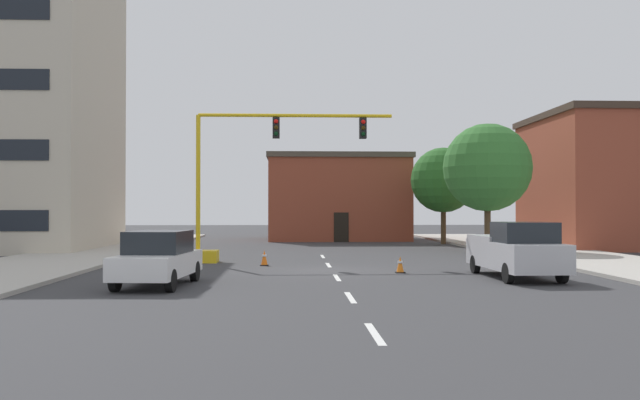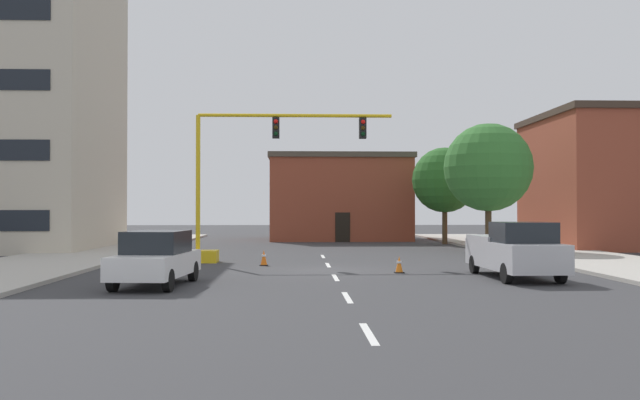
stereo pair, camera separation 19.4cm
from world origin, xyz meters
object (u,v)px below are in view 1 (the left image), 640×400
traffic_cone_roadside_a (400,265)px  tree_right_far (443,180)px  traffic_cone_roadside_b (264,258)px  pickup_truck_silver (516,250)px  traffic_signal_gantry (226,212)px  tree_right_mid (487,168)px  sedan_white_near_left (158,258)px

traffic_cone_roadside_a → tree_right_far: bearing=73.3°
tree_right_far → traffic_cone_roadside_b: tree_right_far is taller
pickup_truck_silver → traffic_cone_roadside_b: 10.76m
traffic_signal_gantry → traffic_cone_roadside_b: (1.81, -1.95, -1.95)m
pickup_truck_silver → traffic_cone_roadside_b: bearing=147.7°
pickup_truck_silver → traffic_cone_roadside_a: size_ratio=8.45×
tree_right_mid → traffic_cone_roadside_a: 15.12m
traffic_cone_roadside_a → traffic_cone_roadside_b: bearing=145.8°
traffic_signal_gantry → tree_right_far: 21.18m
traffic_cone_roadside_b → pickup_truck_silver: bearing=-32.3°
traffic_signal_gantry → tree_right_mid: tree_right_mid is taller
traffic_signal_gantry → traffic_cone_roadside_a: (7.11, -5.56, -1.97)m
tree_right_mid → traffic_signal_gantry: bearing=-153.5°
tree_right_far → traffic_cone_roadside_a: size_ratio=10.50×
sedan_white_near_left → traffic_cone_roadside_a: 9.35m
tree_right_mid → tree_right_far: (-0.51, 9.03, -0.33)m
pickup_truck_silver → sedan_white_near_left: size_ratio=1.17×
tree_right_far → traffic_cone_roadside_a: 22.98m
sedan_white_near_left → tree_right_mid: bearing=47.5°
traffic_cone_roadside_a → traffic_signal_gantry: bearing=142.0°
tree_right_mid → traffic_cone_roadside_b: 15.90m
pickup_truck_silver → traffic_cone_roadside_b: pickup_truck_silver is taller
traffic_signal_gantry → traffic_cone_roadside_b: traffic_signal_gantry is taller
sedan_white_near_left → traffic_cone_roadside_a: sedan_white_near_left is taller
tree_right_mid → traffic_cone_roadside_a: bearing=-119.1°
pickup_truck_silver → tree_right_far: bearing=83.4°
tree_right_far → traffic_cone_roadside_b: bearing=-123.2°
tree_right_far → pickup_truck_silver: 24.18m
tree_right_far → sedan_white_near_left: (-14.86, -25.79, -3.59)m
tree_right_mid → pickup_truck_silver: size_ratio=1.34×
traffic_signal_gantry → sedan_white_near_left: traffic_signal_gantry is taller
sedan_white_near_left → traffic_signal_gantry: bearing=82.7°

